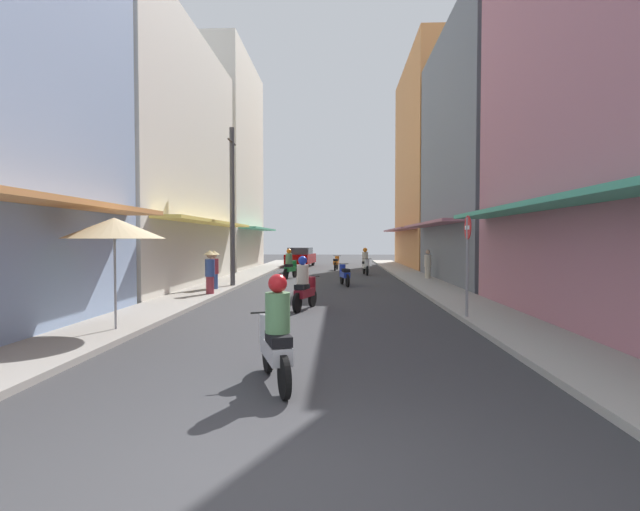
{
  "coord_description": "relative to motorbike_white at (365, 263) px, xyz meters",
  "views": [
    {
      "loc": [
        0.63,
        -3.59,
        2.04
      ],
      "look_at": [
        -0.46,
        21.46,
        1.19
      ],
      "focal_mm": 26.08,
      "sensor_mm": 36.0,
      "label": 1
    }
  ],
  "objects": [
    {
      "name": "motorbike_green",
      "position": [
        -4.12,
        -2.9,
        0.0
      ],
      "size": [
        0.69,
        1.76,
        1.58
      ],
      "color": "black",
      "rests_on": "ground"
    },
    {
      "name": "building_right_far",
      "position": [
        6.35,
        7.74,
        6.85
      ],
      "size": [
        7.05,
        12.74,
        15.11
      ],
      "color": "#D88C4C",
      "rests_on": "ground"
    },
    {
      "name": "pedestrian_midway",
      "position": [
        -6.13,
        -10.89,
        0.24
      ],
      "size": [
        0.44,
        0.44,
        1.67
      ],
      "color": "#99333F",
      "rests_on": "ground"
    },
    {
      "name": "ground_plane",
      "position": [
        -2.11,
        -7.44,
        -0.7
      ],
      "size": [
        88.92,
        88.92,
        0.0
      ],
      "primitive_type": "plane",
      "color": "#38383A"
    },
    {
      "name": "sidewalk_left",
      "position": [
        -6.68,
        -7.44,
        -0.64
      ],
      "size": [
        1.8,
        48.42,
        0.12
      ],
      "primitive_type": "cube",
      "color": "#9E9991",
      "rests_on": "ground"
    },
    {
      "name": "motorbike_blue",
      "position": [
        -1.29,
        -6.57,
        -0.2
      ],
      "size": [
        0.61,
        1.79,
        0.96
      ],
      "color": "black",
      "rests_on": "ground"
    },
    {
      "name": "sidewalk_right",
      "position": [
        2.45,
        -7.44,
        -0.64
      ],
      "size": [
        1.8,
        48.42,
        0.12
      ],
      "primitive_type": "cube",
      "color": "#ADA89E",
      "rests_on": "ground"
    },
    {
      "name": "motorbike_orange",
      "position": [
        -1.75,
        4.09,
        -0.2
      ],
      "size": [
        0.55,
        1.81,
        0.96
      ],
      "color": "black",
      "rests_on": "ground"
    },
    {
      "name": "vendor_umbrella",
      "position": [
        -6.33,
        -17.48,
        1.59
      ],
      "size": [
        2.11,
        2.11,
        2.52
      ],
      "color": "#99999E",
      "rests_on": "ground"
    },
    {
      "name": "building_left_far",
      "position": [
        -10.58,
        4.67,
        6.45
      ],
      "size": [
        7.05,
        9.66,
        14.33
      ],
      "color": "silver",
      "rests_on": "ground"
    },
    {
      "name": "pedestrian_far",
      "position": [
        -6.42,
        -9.26,
        0.21
      ],
      "size": [
        0.44,
        0.44,
        1.62
      ],
      "color": "#334C8C",
      "rests_on": "ground"
    },
    {
      "name": "parked_car",
      "position": [
        -4.52,
        8.25,
        0.04
      ],
      "size": [
        2.16,
        4.25,
        1.45
      ],
      "color": "#8C0000",
      "rests_on": "ground"
    },
    {
      "name": "building_left_mid",
      "position": [
        -10.58,
        -7.15,
        4.82
      ],
      "size": [
        7.05,
        12.29,
        11.06
      ],
      "color": "silver",
      "rests_on": "ground"
    },
    {
      "name": "utility_pole",
      "position": [
        -6.03,
        -7.82,
        2.75
      ],
      "size": [
        0.2,
        1.2,
        6.75
      ],
      "color": "#4C4C4F",
      "rests_on": "ground"
    },
    {
      "name": "motorbike_black",
      "position": [
        -4.73,
        1.48,
        -0.2
      ],
      "size": [
        0.57,
        1.8,
        0.96
      ],
      "color": "black",
      "rests_on": "ground"
    },
    {
      "name": "building_right_mid",
      "position": [
        6.35,
        -4.7,
        5.3
      ],
      "size": [
        7.05,
        11.32,
        12.01
      ],
      "color": "slate",
      "rests_on": "ground"
    },
    {
      "name": "motorbike_white",
      "position": [
        0.0,
        0.0,
        0.0
      ],
      "size": [
        0.55,
        1.81,
        1.58
      ],
      "color": "black",
      "rests_on": "ground"
    },
    {
      "name": "pedestrian_foreground",
      "position": [
        2.89,
        -3.89,
        0.06
      ],
      "size": [
        0.34,
        0.34,
        1.54
      ],
      "color": "beige",
      "rests_on": "ground"
    },
    {
      "name": "motorbike_maroon",
      "position": [
        -2.51,
        -13.79,
        0.0
      ],
      "size": [
        0.71,
        1.76,
        1.58
      ],
      "color": "black",
      "rests_on": "ground"
    },
    {
      "name": "motorbike_silver",
      "position": [
        -2.39,
        -20.8,
        0.0
      ],
      "size": [
        0.75,
        1.74,
        1.58
      ],
      "color": "black",
      "rests_on": "ground"
    },
    {
      "name": "street_sign_no_entry",
      "position": [
        1.7,
        -15.48,
        1.01
      ],
      "size": [
        0.07,
        0.6,
        2.65
      ],
      "color": "gray",
      "rests_on": "ground"
    }
  ]
}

